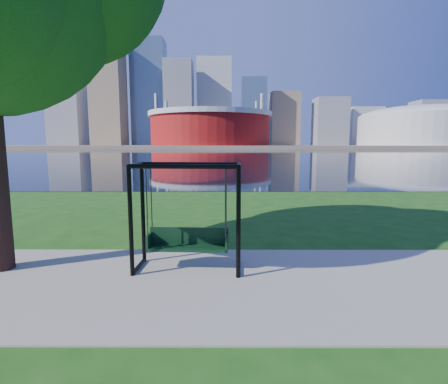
{
  "coord_description": "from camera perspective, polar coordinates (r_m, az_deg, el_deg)",
  "views": [
    {
      "loc": [
        0.15,
        -6.55,
        2.51
      ],
      "look_at": [
        0.12,
        0.0,
        1.62
      ],
      "focal_mm": 28.0,
      "sensor_mm": 36.0,
      "label": 1
    }
  ],
  "objects": [
    {
      "name": "ground",
      "position": [
        7.02,
        -1.04,
        -13.25
      ],
      "size": [
        900.0,
        900.0,
        0.0
      ],
      "primitive_type": "plane",
      "color": "#1E5114",
      "rests_on": "ground"
    },
    {
      "name": "path",
      "position": [
        6.55,
        -1.14,
        -14.69
      ],
      "size": [
        120.0,
        4.0,
        0.03
      ],
      "primitive_type": "cube",
      "color": "#9E937F",
      "rests_on": "ground"
    },
    {
      "name": "river",
      "position": [
        108.58,
        0.12,
        6.41
      ],
      "size": [
        900.0,
        180.0,
        0.02
      ],
      "primitive_type": "cube",
      "color": "black",
      "rests_on": "ground"
    },
    {
      "name": "far_bank",
      "position": [
        312.55,
        0.17,
        7.46
      ],
      "size": [
        900.0,
        228.0,
        2.0
      ],
      "primitive_type": "cube",
      "color": "#937F60",
      "rests_on": "ground"
    },
    {
      "name": "stadium",
      "position": [
        242.05,
        -2.24,
        10.5
      ],
      "size": [
        83.0,
        83.0,
        32.0
      ],
      "color": "maroon",
      "rests_on": "far_bank"
    },
    {
      "name": "arena",
      "position": [
        276.97,
        29.78,
        9.49
      ],
      "size": [
        84.0,
        84.0,
        26.56
      ],
      "color": "beige",
      "rests_on": "far_bank"
    },
    {
      "name": "skyline",
      "position": [
        327.68,
        -0.59,
        13.58
      ],
      "size": [
        392.0,
        66.0,
        96.5
      ],
      "color": "gray",
      "rests_on": "far_bank"
    },
    {
      "name": "swing",
      "position": [
        7.0,
        -5.94,
        -4.43
      ],
      "size": [
        2.15,
        1.01,
        2.16
      ],
      "rotation": [
        0.0,
        0.0,
        -0.05
      ],
      "color": "black",
      "rests_on": "ground"
    }
  ]
}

